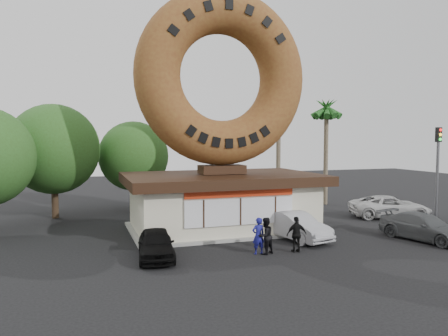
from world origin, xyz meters
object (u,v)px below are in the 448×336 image
traffic_signal (438,162)px  car_silver (295,226)px  person_right (297,234)px  car_white (390,207)px  person_center (265,236)px  street_lamp (160,149)px  donut_shop (222,200)px  car_black (156,244)px  person_left (258,236)px  giant_donut (222,78)px  car_grey (424,227)px

traffic_signal → car_silver: (-11.11, -1.68, -3.14)m
person_right → car_white: person_right is taller
person_center → car_white: (11.80, 5.83, -0.12)m
street_lamp → donut_shop: bearing=-79.5°
car_black → car_white: car_white is taller
street_lamp → car_black: street_lamp is taller
car_silver → car_black: bearing=175.9°
person_left → person_right: 1.86m
giant_donut → traffic_signal: size_ratio=1.67×
traffic_signal → car_grey: size_ratio=1.27×
donut_shop → person_left: bearing=-91.2°
car_black → car_grey: size_ratio=0.81×
street_lamp → car_grey: 19.86m
donut_shop → car_grey: donut_shop is taller
car_grey → car_white: car_white is taller
person_left → car_black: size_ratio=0.44×
street_lamp → car_black: size_ratio=2.06×
giant_donut → street_lamp: bearing=100.5°
person_center → car_white: bearing=-176.4°
donut_shop → car_grey: size_ratio=2.34×
donut_shop → giant_donut: (0.00, 0.02, 7.10)m
car_grey → car_silver: bearing=145.0°
giant_donut → person_left: size_ratio=5.90×
donut_shop → car_white: donut_shop is taller
person_center → person_right: 1.54m
person_left → car_grey: bearing=174.4°
giant_donut → car_grey: giant_donut is taller
person_left → person_center: (0.31, -0.11, -0.00)m
car_silver → donut_shop: bearing=114.6°
traffic_signal → person_center: (-13.81, -3.86, -3.01)m
traffic_signal → car_black: (-18.76, -2.96, -3.21)m
car_white → car_black: bearing=124.3°
street_lamp → person_center: size_ratio=4.67×
car_silver → person_center: bearing=-154.6°
street_lamp → car_grey: size_ratio=1.67×
car_grey → person_center: bearing=164.3°
donut_shop → street_lamp: 10.54m
donut_shop → car_silver: 4.79m
traffic_signal → car_silver: 11.67m
street_lamp → car_silver: (4.74, -13.69, -3.76)m
person_left → car_black: (-4.64, 0.79, -0.20)m
person_right → car_white: size_ratio=0.32×
street_lamp → person_right: 16.83m
person_right → car_grey: (7.52, 0.01, -0.15)m
person_right → car_black: (-6.48, 1.07, -0.19)m
person_left → car_silver: (3.01, 2.08, -0.13)m
person_left → giant_donut: bearing=-95.2°
car_silver → car_white: size_ratio=0.83×
person_right → car_black: bearing=-4.8°
car_black → car_grey: bearing=2.8°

